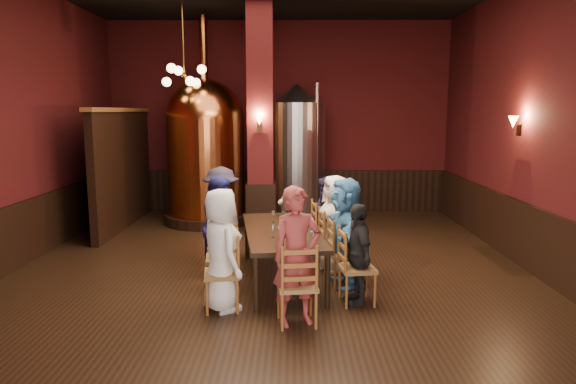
{
  "coord_description": "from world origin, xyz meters",
  "views": [
    {
      "loc": [
        0.33,
        -7.36,
        2.42
      ],
      "look_at": [
        0.26,
        0.2,
        1.22
      ],
      "focal_mm": 32.0,
      "sensor_mm": 36.0,
      "label": 1
    }
  ],
  "objects_px": {
    "person_0": "(221,250)",
    "copper_kettle": "(206,150)",
    "rose_vase": "(284,204)",
    "person_1": "(222,245)",
    "person_2": "(221,226)",
    "dining_table": "(281,234)",
    "steel_vessel": "(297,152)"
  },
  "relations": [
    {
      "from": "person_0",
      "to": "copper_kettle",
      "type": "relative_size",
      "value": 0.34
    },
    {
      "from": "steel_vessel",
      "to": "copper_kettle",
      "type": "bearing_deg",
      "value": -168.2
    },
    {
      "from": "steel_vessel",
      "to": "rose_vase",
      "type": "xyz_separation_m",
      "value": [
        -0.23,
        -3.42,
        -0.54
      ]
    },
    {
      "from": "person_1",
      "to": "rose_vase",
      "type": "relative_size",
      "value": 3.93
    },
    {
      "from": "person_0",
      "to": "copper_kettle",
      "type": "xyz_separation_m",
      "value": [
        -1.0,
        4.98,
        0.84
      ]
    },
    {
      "from": "person_1",
      "to": "steel_vessel",
      "type": "xyz_separation_m",
      "value": [
        1.06,
        4.73,
        0.87
      ]
    },
    {
      "from": "person_0",
      "to": "rose_vase",
      "type": "distance_m",
      "value": 2.11
    },
    {
      "from": "dining_table",
      "to": "person_2",
      "type": "bearing_deg",
      "value": 158.78
    },
    {
      "from": "person_0",
      "to": "steel_vessel",
      "type": "height_order",
      "value": "steel_vessel"
    },
    {
      "from": "dining_table",
      "to": "steel_vessel",
      "type": "xyz_separation_m",
      "value": [
        0.26,
        4.28,
        0.82
      ]
    },
    {
      "from": "person_0",
      "to": "person_1",
      "type": "bearing_deg",
      "value": -20.76
    },
    {
      "from": "dining_table",
      "to": "steel_vessel",
      "type": "distance_m",
      "value": 4.37
    },
    {
      "from": "person_2",
      "to": "steel_vessel",
      "type": "bearing_deg",
      "value": -12.48
    },
    {
      "from": "person_2",
      "to": "rose_vase",
      "type": "distance_m",
      "value": 1.14
    },
    {
      "from": "person_1",
      "to": "person_2",
      "type": "bearing_deg",
      "value": -3.74
    },
    {
      "from": "copper_kettle",
      "to": "steel_vessel",
      "type": "height_order",
      "value": "copper_kettle"
    },
    {
      "from": "dining_table",
      "to": "rose_vase",
      "type": "bearing_deg",
      "value": 80.41
    },
    {
      "from": "dining_table",
      "to": "rose_vase",
      "type": "relative_size",
      "value": 7.78
    },
    {
      "from": "dining_table",
      "to": "steel_vessel",
      "type": "height_order",
      "value": "steel_vessel"
    },
    {
      "from": "dining_table",
      "to": "rose_vase",
      "type": "height_order",
      "value": "rose_vase"
    },
    {
      "from": "person_2",
      "to": "steel_vessel",
      "type": "xyz_separation_m",
      "value": [
        1.15,
        4.07,
        0.76
      ]
    },
    {
      "from": "steel_vessel",
      "to": "rose_vase",
      "type": "distance_m",
      "value": 3.47
    },
    {
      "from": "dining_table",
      "to": "copper_kettle",
      "type": "bearing_deg",
      "value": 105.98
    },
    {
      "from": "steel_vessel",
      "to": "person_0",
      "type": "bearing_deg",
      "value": -100.17
    },
    {
      "from": "steel_vessel",
      "to": "rose_vase",
      "type": "relative_size",
      "value": 9.31
    },
    {
      "from": "steel_vessel",
      "to": "person_1",
      "type": "bearing_deg",
      "value": -102.61
    },
    {
      "from": "person_1",
      "to": "person_2",
      "type": "height_order",
      "value": "person_2"
    },
    {
      "from": "rose_vase",
      "to": "person_1",
      "type": "bearing_deg",
      "value": -122.36
    },
    {
      "from": "dining_table",
      "to": "steel_vessel",
      "type": "relative_size",
      "value": 0.84
    },
    {
      "from": "person_0",
      "to": "copper_kettle",
      "type": "distance_m",
      "value": 5.15
    },
    {
      "from": "rose_vase",
      "to": "steel_vessel",
      "type": "bearing_deg",
      "value": 86.12
    },
    {
      "from": "rose_vase",
      "to": "dining_table",
      "type": "bearing_deg",
      "value": -91.83
    }
  ]
}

